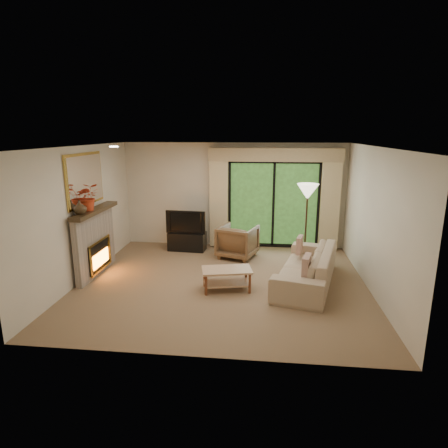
# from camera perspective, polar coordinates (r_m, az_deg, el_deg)

# --- Properties ---
(floor) EXTENTS (5.50, 5.50, 0.00)m
(floor) POSITION_cam_1_polar(r_m,az_deg,el_deg) (7.38, -0.26, -8.89)
(floor) COLOR #806448
(floor) RESTS_ON ground
(ceiling) EXTENTS (5.50, 5.50, 0.00)m
(ceiling) POSITION_cam_1_polar(r_m,az_deg,el_deg) (6.80, -0.28, 11.74)
(ceiling) COLOR silver
(ceiling) RESTS_ON ground
(wall_back) EXTENTS (5.00, 0.00, 5.00)m
(wall_back) POSITION_cam_1_polar(r_m,az_deg,el_deg) (9.42, 1.46, 4.39)
(wall_back) COLOR beige
(wall_back) RESTS_ON ground
(wall_front) EXTENTS (5.00, 0.00, 5.00)m
(wall_front) POSITION_cam_1_polar(r_m,az_deg,el_deg) (4.60, -3.82, -5.94)
(wall_front) COLOR beige
(wall_front) RESTS_ON ground
(wall_left) EXTENTS (0.00, 5.00, 5.00)m
(wall_left) POSITION_cam_1_polar(r_m,az_deg,el_deg) (7.78, -20.85, 1.43)
(wall_left) COLOR beige
(wall_left) RESTS_ON ground
(wall_right) EXTENTS (0.00, 5.00, 5.00)m
(wall_right) POSITION_cam_1_polar(r_m,az_deg,el_deg) (7.21, 22.01, 0.40)
(wall_right) COLOR beige
(wall_right) RESTS_ON ground
(fireplace) EXTENTS (0.24, 1.70, 1.37)m
(fireplace) POSITION_cam_1_polar(r_m,az_deg,el_deg) (8.04, -19.07, -2.55)
(fireplace) COLOR gray
(fireplace) RESTS_ON floor
(mirror) EXTENTS (0.07, 1.45, 1.02)m
(mirror) POSITION_cam_1_polar(r_m,az_deg,el_deg) (7.83, -20.37, 6.39)
(mirror) COLOR gold
(mirror) RESTS_ON wall_left
(sliding_door) EXTENTS (2.26, 0.10, 2.16)m
(sliding_door) POSITION_cam_1_polar(r_m,az_deg,el_deg) (9.37, 7.54, 2.98)
(sliding_door) COLOR black
(sliding_door) RESTS_ON floor
(curtain_left) EXTENTS (0.45, 0.18, 2.35)m
(curtain_left) POSITION_cam_1_polar(r_m,az_deg,el_deg) (9.31, -0.78, 3.66)
(curtain_left) COLOR #CDB586
(curtain_left) RESTS_ON floor
(curtain_right) EXTENTS (0.45, 0.18, 2.35)m
(curtain_right) POSITION_cam_1_polar(r_m,az_deg,el_deg) (9.38, 15.85, 3.20)
(curtain_right) COLOR #CDB586
(curtain_right) RESTS_ON floor
(cornice) EXTENTS (3.20, 0.24, 0.32)m
(cornice) POSITION_cam_1_polar(r_m,az_deg,el_deg) (9.13, 7.79, 10.41)
(cornice) COLOR tan
(cornice) RESTS_ON wall_back
(media_console) EXTENTS (0.93, 0.47, 0.45)m
(media_console) POSITION_cam_1_polar(r_m,az_deg,el_deg) (9.28, -5.64, -2.63)
(media_console) COLOR black
(media_console) RESTS_ON floor
(tv) EXTENTS (0.98, 0.20, 0.56)m
(tv) POSITION_cam_1_polar(r_m,az_deg,el_deg) (9.15, -5.71, 0.41)
(tv) COLOR black
(tv) RESTS_ON media_console
(armchair) EXTENTS (1.02, 1.04, 0.76)m
(armchair) POSITION_cam_1_polar(r_m,az_deg,el_deg) (8.70, 2.09, -2.66)
(armchair) COLOR brown
(armchair) RESTS_ON floor
(sofa) EXTENTS (1.47, 2.51, 0.69)m
(sofa) POSITION_cam_1_polar(r_m,az_deg,el_deg) (7.38, 12.43, -6.35)
(sofa) COLOR tan
(sofa) RESTS_ON floor
(pillow_near) EXTENTS (0.21, 0.43, 0.41)m
(pillow_near) POSITION_cam_1_polar(r_m,az_deg,el_deg) (6.66, 12.46, -6.43)
(pillow_near) COLOR brown
(pillow_near) RESTS_ON sofa
(pillow_far) EXTENTS (0.18, 0.37, 0.36)m
(pillow_far) POSITION_cam_1_polar(r_m,az_deg,el_deg) (7.94, 11.45, -3.11)
(pillow_far) COLOR brown
(pillow_far) RESTS_ON sofa
(coffee_table) EXTENTS (0.99, 0.68, 0.41)m
(coffee_table) POSITION_cam_1_polar(r_m,az_deg,el_deg) (6.99, 0.42, -8.42)
(coffee_table) COLOR tan
(coffee_table) RESTS_ON floor
(floor_lamp) EXTENTS (0.58, 0.58, 1.76)m
(floor_lamp) POSITION_cam_1_polar(r_m,az_deg,el_deg) (8.50, 12.38, 0.12)
(floor_lamp) COLOR #F9F1CC
(floor_lamp) RESTS_ON floor
(vase) EXTENTS (0.29, 0.29, 0.26)m
(vase) POSITION_cam_1_polar(r_m,az_deg,el_deg) (7.39, -21.13, 2.38)
(vase) COLOR #362817
(vase) RESTS_ON fireplace
(branches) EXTENTS (0.60, 0.56, 0.53)m
(branches) POSITION_cam_1_polar(r_m,az_deg,el_deg) (7.67, -20.07, 3.91)
(branches) COLOR #B03318
(branches) RESTS_ON fireplace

